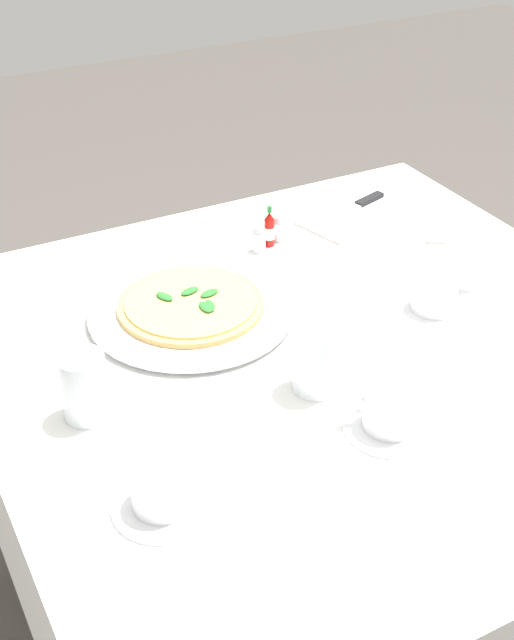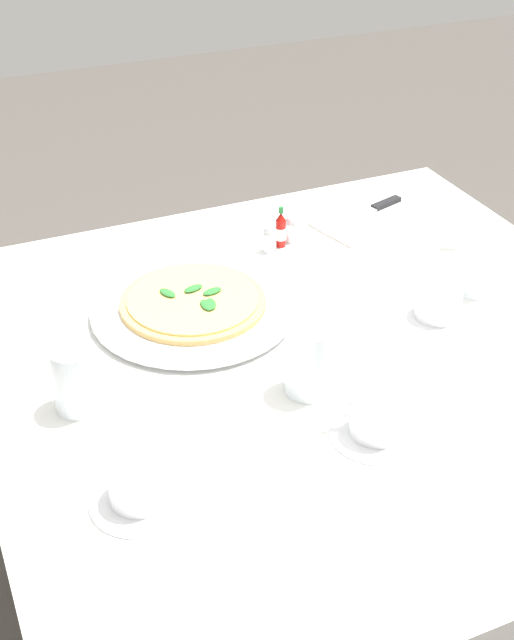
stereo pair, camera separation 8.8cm
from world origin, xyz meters
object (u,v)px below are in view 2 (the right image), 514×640
Objects in this scene: coffee_cup_far_left at (139,486)px; pizza_plate at (193,308)px; pizza at (193,301)px; napkin_folded at (370,216)px; coffee_cup_center_back at (377,418)px; dinner_knife at (369,211)px; hot_sauce_bottle at (281,230)px; pepper_shaker at (292,229)px; water_glass_near_left at (76,382)px; coffee_cup_far_right at (438,306)px; water_glass_back_corner at (475,264)px; water_glass_right_edge at (308,364)px; menu_card at (465,237)px; salt_shaker at (270,239)px.

pizza_plate is at bearing -118.78° from coffee_cup_far_left.
pizza reaches higher than napkin_folded.
coffee_cup_center_back reaches higher than pizza.
hot_sauce_bottle is (0.21, 0.02, 0.01)m from dinner_knife.
hot_sauce_bottle is 1.48× the size of pepper_shaker.
water_glass_near_left is 0.54× the size of dinner_knife.
pepper_shaker reaches higher than napkin_folded.
pizza is 0.41m from coffee_cup_far_right.
water_glass_back_corner is 0.42m from water_glass_right_edge.
water_glass_near_left reaches higher than coffee_cup_center_back.
water_glass_right_edge is (-0.30, -0.12, 0.02)m from coffee_cup_far_left.
pepper_shaker is at bearing -177.72° from menu_card.
menu_card is at bearing -167.69° from water_glass_near_left.
pizza_plate is 4.20× the size of hot_sauce_bottle.
hot_sauce_bottle reaches higher than coffee_cup_far_right.
water_glass_back_corner is 0.36m from pepper_shaker.
water_glass_right_edge is (0.40, 0.14, -0.00)m from water_glass_back_corner.
pepper_shaker is at bearing -12.69° from dinner_knife.
hot_sauce_bottle reaches higher than dinner_knife.
salt_shaker is at bearing -144.28° from pizza.
pizza_plate is 4.46× the size of menu_card.
dinner_knife is at bearing -101.71° from coffee_cup_far_right.
coffee_cup_center_back reaches higher than coffee_cup_far_left.
pizza_plate is at bearing -144.72° from water_glass_near_left.
coffee_cup_center_back is at bearing 41.68° from coffee_cup_far_right.
coffee_cup_far_right is 0.68× the size of dinner_knife.
water_glass_back_corner is at bearing -159.02° from coffee_cup_far_left.
hot_sauce_bottle is (-0.11, -0.56, 0.00)m from coffee_cup_center_back.
pepper_shaker is 0.72× the size of menu_card.
coffee_cup_center_back is 1.57× the size of hot_sauce_bottle.
pizza is at bearing -25.65° from coffee_cup_far_right.
dinner_knife is 0.18m from pepper_shaker.
pepper_shaker is at bearing -112.44° from water_glass_right_edge.
coffee_cup_far_right is 1.68× the size of menu_card.
napkin_folded is at bearing -157.59° from pizza_plate.
napkin_folded is at bearing -157.58° from pizza.
coffee_cup_center_back is at bearing 107.74° from pizza.
water_glass_right_edge is 0.58× the size of dinner_knife.
coffee_cup_far_left is 0.88m from napkin_folded.
coffee_cup_far_right is (-0.37, 0.18, 0.01)m from pizza_plate.
coffee_cup_far_left reaches higher than salt_shaker.
water_glass_near_left is at bearing -83.25° from coffee_cup_far_left.
pizza is at bearing -118.81° from coffee_cup_far_left.
water_glass_right_edge is at bearing -72.10° from coffee_cup_center_back.
hot_sauce_bottle is (-0.24, -0.16, 0.02)m from pizza_plate.
water_glass_back_corner reaches higher than salt_shaker.
coffee_cup_far_left is at bearing 49.40° from pepper_shaker.
water_glass_back_corner reaches higher than dinner_knife.
water_glass_back_corner is 0.61× the size of dinner_knife.
water_glass_right_edge reaches higher than water_glass_near_left.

